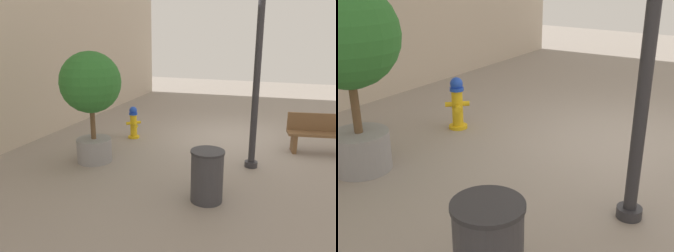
# 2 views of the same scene
# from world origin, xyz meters

# --- Properties ---
(ground_plane) EXTENTS (23.40, 23.40, 0.00)m
(ground_plane) POSITION_xyz_m (0.00, 0.00, 0.00)
(ground_plane) COLOR gray
(fire_hydrant) EXTENTS (0.37, 0.37, 0.89)m
(fire_hydrant) POSITION_xyz_m (2.61, 0.94, 0.44)
(fire_hydrant) COLOR gold
(fire_hydrant) RESTS_ON ground_plane
(planter_tree) EXTENTS (1.33, 1.33, 2.47)m
(planter_tree) POSITION_xyz_m (2.69, 2.87, 1.62)
(planter_tree) COLOR gray
(planter_tree) RESTS_ON ground_plane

